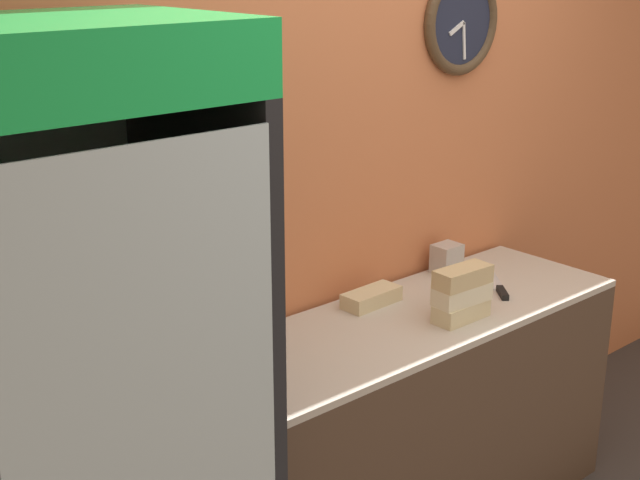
{
  "coord_description": "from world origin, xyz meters",
  "views": [
    {
      "loc": [
        -2.2,
        -1.16,
        2.12
      ],
      "look_at": [
        -0.5,
        0.79,
        1.27
      ],
      "focal_mm": 50.0,
      "sensor_mm": 36.0,
      "label": 1
    }
  ],
  "objects_px": {
    "sandwich_stack_middle": "(462,294)",
    "condiment_jar": "(201,342)",
    "napkin_dispenser": "(447,259)",
    "beverage_cooler": "(71,373)",
    "sandwich_stack_top": "(463,277)",
    "sandwich_flat_left": "(371,297)",
    "chefs_knife": "(499,288)",
    "sandwich_stack_bottom": "(461,311)"
  },
  "relations": [
    {
      "from": "sandwich_stack_top",
      "to": "sandwich_flat_left",
      "type": "height_order",
      "value": "sandwich_stack_top"
    },
    {
      "from": "sandwich_stack_top",
      "to": "chefs_knife",
      "type": "relative_size",
      "value": 0.87
    },
    {
      "from": "condiment_jar",
      "to": "sandwich_stack_middle",
      "type": "bearing_deg",
      "value": -21.86
    },
    {
      "from": "beverage_cooler",
      "to": "chefs_knife",
      "type": "relative_size",
      "value": 7.73
    },
    {
      "from": "sandwich_stack_bottom",
      "to": "sandwich_stack_middle",
      "type": "height_order",
      "value": "sandwich_stack_middle"
    },
    {
      "from": "beverage_cooler",
      "to": "sandwich_stack_middle",
      "type": "distance_m",
      "value": 1.42
    },
    {
      "from": "beverage_cooler",
      "to": "sandwich_flat_left",
      "type": "relative_size",
      "value": 8.38
    },
    {
      "from": "sandwich_stack_middle",
      "to": "condiment_jar",
      "type": "bearing_deg",
      "value": 158.14
    },
    {
      "from": "sandwich_stack_top",
      "to": "napkin_dispenser",
      "type": "height_order",
      "value": "sandwich_stack_top"
    },
    {
      "from": "beverage_cooler",
      "to": "napkin_dispenser",
      "type": "xyz_separation_m",
      "value": [
        1.73,
        0.24,
        -0.15
      ]
    },
    {
      "from": "napkin_dispenser",
      "to": "beverage_cooler",
      "type": "bearing_deg",
      "value": -172.27
    },
    {
      "from": "chefs_knife",
      "to": "sandwich_stack_middle",
      "type": "bearing_deg",
      "value": -165.32
    },
    {
      "from": "sandwich_flat_left",
      "to": "napkin_dispenser",
      "type": "distance_m",
      "value": 0.47
    },
    {
      "from": "sandwich_stack_middle",
      "to": "napkin_dispenser",
      "type": "distance_m",
      "value": 0.48
    },
    {
      "from": "sandwich_stack_bottom",
      "to": "sandwich_stack_middle",
      "type": "relative_size",
      "value": 0.97
    },
    {
      "from": "condiment_jar",
      "to": "napkin_dispenser",
      "type": "height_order",
      "value": "napkin_dispenser"
    },
    {
      "from": "sandwich_stack_top",
      "to": "sandwich_flat_left",
      "type": "distance_m",
      "value": 0.36
    },
    {
      "from": "beverage_cooler",
      "to": "sandwich_stack_middle",
      "type": "xyz_separation_m",
      "value": [
        1.41,
        -0.12,
        -0.11
      ]
    },
    {
      "from": "chefs_knife",
      "to": "condiment_jar",
      "type": "xyz_separation_m",
      "value": [
        -1.19,
        0.26,
        0.04
      ]
    },
    {
      "from": "sandwich_stack_middle",
      "to": "napkin_dispenser",
      "type": "xyz_separation_m",
      "value": [
        0.32,
        0.35,
        -0.04
      ]
    },
    {
      "from": "sandwich_flat_left",
      "to": "condiment_jar",
      "type": "xyz_separation_m",
      "value": [
        -0.72,
        0.04,
        0.02
      ]
    },
    {
      "from": "sandwich_stack_bottom",
      "to": "chefs_knife",
      "type": "bearing_deg",
      "value": 14.68
    },
    {
      "from": "chefs_knife",
      "to": "sandwich_stack_top",
      "type": "bearing_deg",
      "value": -165.32
    },
    {
      "from": "sandwich_stack_top",
      "to": "napkin_dispenser",
      "type": "relative_size",
      "value": 1.85
    },
    {
      "from": "sandwich_stack_bottom",
      "to": "chefs_knife",
      "type": "xyz_separation_m",
      "value": [
        0.33,
        0.09,
        -0.02
      ]
    },
    {
      "from": "sandwich_stack_bottom",
      "to": "napkin_dispenser",
      "type": "bearing_deg",
      "value": 47.31
    },
    {
      "from": "napkin_dispenser",
      "to": "sandwich_flat_left",
      "type": "bearing_deg",
      "value": -174.58
    },
    {
      "from": "sandwich_stack_bottom",
      "to": "napkin_dispenser",
      "type": "height_order",
      "value": "napkin_dispenser"
    },
    {
      "from": "sandwich_stack_bottom",
      "to": "sandwich_stack_middle",
      "type": "bearing_deg",
      "value": 0.0
    },
    {
      "from": "sandwich_stack_top",
      "to": "sandwich_flat_left",
      "type": "bearing_deg",
      "value": 114.67
    },
    {
      "from": "beverage_cooler",
      "to": "sandwich_stack_middle",
      "type": "relative_size",
      "value": 8.84
    },
    {
      "from": "sandwich_stack_top",
      "to": "chefs_knife",
      "type": "bearing_deg",
      "value": 14.68
    },
    {
      "from": "beverage_cooler",
      "to": "sandwich_stack_top",
      "type": "height_order",
      "value": "beverage_cooler"
    },
    {
      "from": "beverage_cooler",
      "to": "sandwich_stack_bottom",
      "type": "xyz_separation_m",
      "value": [
        1.41,
        -0.12,
        -0.18
      ]
    },
    {
      "from": "sandwich_stack_top",
      "to": "condiment_jar",
      "type": "xyz_separation_m",
      "value": [
        -0.86,
        0.35,
        -0.11
      ]
    },
    {
      "from": "sandwich_stack_middle",
      "to": "napkin_dispenser",
      "type": "height_order",
      "value": "sandwich_stack_middle"
    },
    {
      "from": "sandwich_stack_bottom",
      "to": "sandwich_flat_left",
      "type": "distance_m",
      "value": 0.34
    },
    {
      "from": "beverage_cooler",
      "to": "sandwich_flat_left",
      "type": "distance_m",
      "value": 1.3
    },
    {
      "from": "sandwich_flat_left",
      "to": "chefs_knife",
      "type": "bearing_deg",
      "value": -25.26
    },
    {
      "from": "beverage_cooler",
      "to": "sandwich_stack_bottom",
      "type": "relative_size",
      "value": 9.09
    },
    {
      "from": "sandwich_stack_middle",
      "to": "beverage_cooler",
      "type": "bearing_deg",
      "value": 175.27
    },
    {
      "from": "sandwich_stack_bottom",
      "to": "chefs_knife",
      "type": "relative_size",
      "value": 0.85
    }
  ]
}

